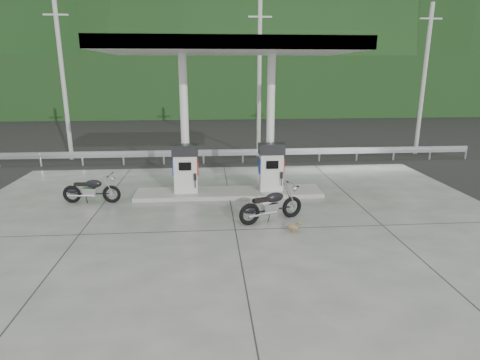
{
  "coord_description": "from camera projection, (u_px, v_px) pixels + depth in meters",
  "views": [
    {
      "loc": [
        -0.75,
        -12.02,
        4.56
      ],
      "look_at": [
        0.3,
        1.0,
        1.0
      ],
      "focal_mm": 30.0,
      "sensor_mm": 36.0,
      "label": 1
    }
  ],
  "objects": [
    {
      "name": "road",
      "position": [
        221.0,
        150.0,
        23.87
      ],
      "size": [
        60.0,
        7.0,
        0.01
      ],
      "primitive_type": "cube",
      "color": "black",
      "rests_on": "ground"
    },
    {
      "name": "gas_pump_left",
      "position": [
        186.0,
        169.0,
        14.81
      ],
      "size": [
        0.95,
        0.55,
        1.8
      ],
      "primitive_type": null,
      "color": "silver",
      "rests_on": "pump_island"
    },
    {
      "name": "forecourt_apron",
      "position": [
        233.0,
        218.0,
        12.81
      ],
      "size": [
        18.0,
        14.0,
        0.02
      ],
      "primitive_type": "cube",
      "color": "#61605C",
      "rests_on": "ground"
    },
    {
      "name": "canopy_column_left",
      "position": [
        185.0,
        124.0,
        14.78
      ],
      "size": [
        0.3,
        0.3,
        5.0
      ],
      "primitive_type": "cylinder",
      "color": "white",
      "rests_on": "pump_island"
    },
    {
      "name": "motorcycle_left",
      "position": [
        91.0,
        190.0,
        14.19
      ],
      "size": [
        1.96,
        0.75,
        0.91
      ],
      "primitive_type": null,
      "rotation": [
        0.0,
        0.0,
        -0.08
      ],
      "color": "black",
      "rests_on": "forecourt_apron"
    },
    {
      "name": "utility_pole_b",
      "position": [
        259.0,
        82.0,
        21.05
      ],
      "size": [
        0.22,
        0.22,
        8.0
      ],
      "primitive_type": "cylinder",
      "color": "#9C9C96",
      "rests_on": "ground"
    },
    {
      "name": "ground",
      "position": [
        233.0,
        218.0,
        12.82
      ],
      "size": [
        160.0,
        160.0,
        0.0
      ],
      "primitive_type": "plane",
      "color": "black",
      "rests_on": "ground"
    },
    {
      "name": "motorcycle_right",
      "position": [
        271.0,
        206.0,
        12.45
      ],
      "size": [
        2.16,
        1.36,
        0.98
      ],
      "primitive_type": null,
      "rotation": [
        0.0,
        0.0,
        0.37
      ],
      "color": "black",
      "rests_on": "forecourt_apron"
    },
    {
      "name": "pump_island",
      "position": [
        229.0,
        193.0,
        15.2
      ],
      "size": [
        7.0,
        1.4,
        0.15
      ],
      "primitive_type": "cube",
      "color": "gray",
      "rests_on": "forecourt_apron"
    },
    {
      "name": "utility_pole_c",
      "position": [
        424.0,
        82.0,
        21.75
      ],
      "size": [
        0.22,
        0.22,
        8.0
      ],
      "primitive_type": "cylinder",
      "color": "#9C9C96",
      "rests_on": "ground"
    },
    {
      "name": "duck",
      "position": [
        293.0,
        227.0,
        11.63
      ],
      "size": [
        0.44,
        0.28,
        0.31
      ],
      "primitive_type": null,
      "rotation": [
        0.0,
        0.0,
        -0.4
      ],
      "color": "brown",
      "rests_on": "forecourt_apron"
    },
    {
      "name": "forested_hills",
      "position": [
        211.0,
        98.0,
        70.51
      ],
      "size": [
        100.0,
        40.0,
        140.0
      ],
      "primitive_type": null,
      "color": "black",
      "rests_on": "ground"
    },
    {
      "name": "guardrail",
      "position": [
        223.0,
        149.0,
        20.32
      ],
      "size": [
        26.0,
        0.16,
        1.42
      ],
      "primitive_type": null,
      "color": "#AAACB3",
      "rests_on": "ground"
    },
    {
      "name": "canopy_roof",
      "position": [
        228.0,
        47.0,
        13.81
      ],
      "size": [
        8.5,
        5.0,
        0.4
      ],
      "primitive_type": "cube",
      "color": "silver",
      "rests_on": "canopy_column_left"
    },
    {
      "name": "utility_pole_a",
      "position": [
        63.0,
        82.0,
        20.28
      ],
      "size": [
        0.22,
        0.22,
        8.0
      ],
      "primitive_type": "cylinder",
      "color": "#9C9C96",
      "rests_on": "ground"
    },
    {
      "name": "tree_band",
      "position": [
        214.0,
        87.0,
        40.87
      ],
      "size": [
        80.0,
        6.0,
        6.0
      ],
      "primitive_type": "cube",
      "color": "black",
      "rests_on": "ground"
    },
    {
      "name": "gas_pump_right",
      "position": [
        271.0,
        167.0,
        15.06
      ],
      "size": [
        0.95,
        0.55,
        1.8
      ],
      "primitive_type": null,
      "color": "silver",
      "rests_on": "pump_island"
    },
    {
      "name": "canopy_column_right",
      "position": [
        270.0,
        123.0,
        15.03
      ],
      "size": [
        0.3,
        0.3,
        5.0
      ],
      "primitive_type": "cylinder",
      "color": "white",
      "rests_on": "pump_island"
    }
  ]
}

